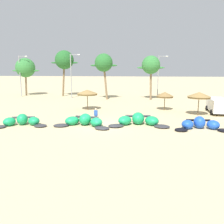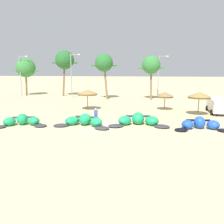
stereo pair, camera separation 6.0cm
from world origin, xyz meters
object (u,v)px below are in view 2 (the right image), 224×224
at_px(kite_left, 84,121).
at_px(beach_umbrella_near_van, 87,92).
at_px(parked_van, 218,105).
at_px(lamppost_west_center, 72,73).
at_px(person_near_kites, 96,116).
at_px(lamppost_west, 21,74).
at_px(kite_far_left, 22,121).
at_px(beach_umbrella_near_palms, 199,95).
at_px(palm_left, 65,60).
at_px(palm_left_of_gap, 104,63).
at_px(kite_left_of_center, 138,120).
at_px(palm_leftmost, 26,68).
at_px(beach_umbrella_middle, 165,95).
at_px(palm_center_left, 151,65).
at_px(lamppost_east_center, 159,74).
at_px(kite_center, 200,124).

distance_m(kite_left, beach_umbrella_near_van, 9.02).
height_order(parked_van, lamppost_west_center, lamppost_west_center).
relative_size(person_near_kites, lamppost_west, 0.20).
relative_size(kite_far_left, lamppost_west, 0.66).
bearing_deg(person_near_kites, beach_umbrella_near_palms, 25.06).
bearing_deg(parked_van, palm_left, 148.51).
distance_m(beach_umbrella_near_palms, palm_left_of_gap, 19.09).
bearing_deg(kite_left, kite_far_left, -175.04).
xyz_separation_m(kite_far_left, beach_umbrella_near_van, (4.84, 9.22, 1.99)).
distance_m(kite_left_of_center, palm_leftmost, 32.70).
distance_m(beach_umbrella_middle, palm_center_left, 11.02).
bearing_deg(person_near_kites, lamppost_west, 131.63).
height_order(beach_umbrella_middle, palm_center_left, palm_center_left).
xyz_separation_m(palm_center_left, lamppost_west_center, (-14.67, 1.12, -1.47)).
xyz_separation_m(beach_umbrella_near_van, lamppost_east_center, (11.15, 15.74, 2.14)).
bearing_deg(beach_umbrella_middle, kite_far_left, -146.79).
bearing_deg(beach_umbrella_near_palms, palm_left_of_gap, 135.96).
bearing_deg(palm_left_of_gap, lamppost_east_center, 25.83).
distance_m(kite_left, parked_van, 17.67).
distance_m(beach_umbrella_near_palms, lamppost_east_center, 18.35).
bearing_deg(kite_far_left, kite_left, 4.96).
height_order(beach_umbrella_near_van, lamppost_west, lamppost_west).
distance_m(beach_umbrella_near_van, lamppost_west_center, 13.51).
bearing_deg(parked_van, lamppost_west, 157.48).
relative_size(beach_umbrella_middle, lamppost_west, 0.31).
xyz_separation_m(beach_umbrella_near_palms, parked_van, (2.86, 1.78, -1.39)).
relative_size(kite_left, lamppost_west, 0.74).
bearing_deg(palm_center_left, kite_left, -111.46).
height_order(kite_center, palm_leftmost, palm_leftmost).
relative_size(kite_center, lamppost_west, 0.67).
bearing_deg(palm_center_left, beach_umbrella_middle, -82.49).
distance_m(kite_left_of_center, parked_van, 12.62).
bearing_deg(beach_umbrella_near_palms, beach_umbrella_near_van, 171.09).
xyz_separation_m(kite_far_left, kite_left, (6.30, 0.55, 0.01)).
distance_m(kite_left, lamppost_west_center, 22.35).
height_order(kite_left_of_center, palm_center_left, palm_center_left).
distance_m(parked_van, lamppost_west_center, 26.09).
relative_size(palm_center_left, lamppost_east_center, 0.97).
height_order(person_near_kites, palm_left, palm_left).
height_order(beach_umbrella_middle, lamppost_west_center, lamppost_west_center).
bearing_deg(beach_umbrella_near_van, kite_left, -80.46).
bearing_deg(lamppost_east_center, kite_center, -86.30).
relative_size(palm_leftmost, palm_left, 0.84).
height_order(parked_van, lamppost_west, lamppost_west).
xyz_separation_m(kite_left_of_center, beach_umbrella_near_van, (-6.89, 7.85, 1.96)).
xyz_separation_m(kite_center, lamppost_west_center, (-18.21, 20.99, 4.22)).
relative_size(lamppost_west_center, lamppost_east_center, 1.02).
distance_m(person_near_kites, lamppost_west, 28.45).
relative_size(parked_van, palm_center_left, 0.66).
bearing_deg(beach_umbrella_middle, kite_left_of_center, -112.81).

